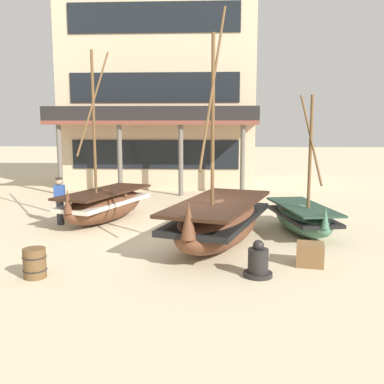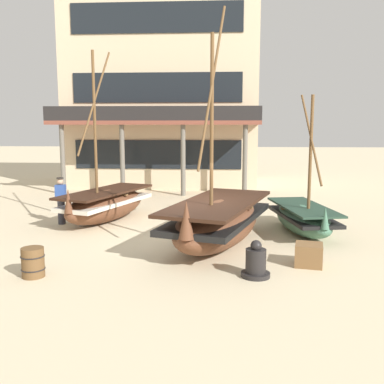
{
  "view_description": "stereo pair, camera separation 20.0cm",
  "coord_description": "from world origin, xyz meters",
  "px_view_note": "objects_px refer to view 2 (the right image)",
  "views": [
    {
      "loc": [
        0.71,
        -12.93,
        3.51
      ],
      "look_at": [
        0.0,
        1.0,
        1.4
      ],
      "focal_mm": 41.29,
      "sensor_mm": 36.0,
      "label": 1
    },
    {
      "loc": [
        0.91,
        -12.92,
        3.51
      ],
      "look_at": [
        0.0,
        1.0,
        1.4
      ],
      "focal_mm": 41.29,
      "sensor_mm": 36.0,
      "label": 2
    }
  ],
  "objects_px": {
    "fisherman_by_hull": "(61,201)",
    "capstan_winch": "(256,263)",
    "fishing_boat_near_left": "(106,204)",
    "cargo_crate": "(309,255)",
    "fishing_boat_far_right": "(303,218)",
    "harbor_building_main": "(164,92)",
    "fishing_boat_centre_large": "(218,221)",
    "wooden_barrel": "(33,262)"
  },
  "relations": [
    {
      "from": "fishing_boat_near_left",
      "to": "cargo_crate",
      "type": "distance_m",
      "value": 8.07
    },
    {
      "from": "fishing_boat_far_right",
      "to": "capstan_winch",
      "type": "xyz_separation_m",
      "value": [
        -1.86,
        -4.34,
        -0.18
      ]
    },
    {
      "from": "fishing_boat_near_left",
      "to": "fishing_boat_far_right",
      "type": "distance_m",
      "value": 7.06
    },
    {
      "from": "fisherman_by_hull",
      "to": "capstan_winch",
      "type": "distance_m",
      "value": 8.34
    },
    {
      "from": "fishing_boat_far_right",
      "to": "harbor_building_main",
      "type": "bearing_deg",
      "value": 116.26
    },
    {
      "from": "fishing_boat_near_left",
      "to": "capstan_winch",
      "type": "distance_m",
      "value": 7.67
    },
    {
      "from": "fishing_boat_far_right",
      "to": "harbor_building_main",
      "type": "height_order",
      "value": "harbor_building_main"
    },
    {
      "from": "harbor_building_main",
      "to": "fishing_boat_near_left",
      "type": "bearing_deg",
      "value": -94.16
    },
    {
      "from": "fishing_boat_far_right",
      "to": "wooden_barrel",
      "type": "distance_m",
      "value": 8.47
    },
    {
      "from": "fisherman_by_hull",
      "to": "harbor_building_main",
      "type": "relative_size",
      "value": 0.15
    },
    {
      "from": "capstan_winch",
      "to": "cargo_crate",
      "type": "distance_m",
      "value": 1.68
    },
    {
      "from": "fisherman_by_hull",
      "to": "fishing_boat_far_right",
      "type": "bearing_deg",
      "value": -5.68
    },
    {
      "from": "cargo_crate",
      "to": "harbor_building_main",
      "type": "distance_m",
      "value": 17.56
    },
    {
      "from": "fishing_boat_near_left",
      "to": "fishing_boat_centre_large",
      "type": "distance_m",
      "value": 5.19
    },
    {
      "from": "wooden_barrel",
      "to": "fishing_boat_centre_large",
      "type": "bearing_deg",
      "value": 34.96
    },
    {
      "from": "fishing_boat_centre_large",
      "to": "cargo_crate",
      "type": "xyz_separation_m",
      "value": [
        2.3,
        -1.72,
        -0.46
      ]
    },
    {
      "from": "fisherman_by_hull",
      "to": "cargo_crate",
      "type": "height_order",
      "value": "fisherman_by_hull"
    },
    {
      "from": "harbor_building_main",
      "to": "cargo_crate",
      "type": "bearing_deg",
      "value": -70.32
    },
    {
      "from": "cargo_crate",
      "to": "harbor_building_main",
      "type": "xyz_separation_m",
      "value": [
        -5.65,
        15.8,
        5.18
      ]
    },
    {
      "from": "fishing_boat_far_right",
      "to": "capstan_winch",
      "type": "bearing_deg",
      "value": -113.25
    },
    {
      "from": "capstan_winch",
      "to": "harbor_building_main",
      "type": "relative_size",
      "value": 0.08
    },
    {
      "from": "fishing_boat_near_left",
      "to": "harbor_building_main",
      "type": "relative_size",
      "value": 0.55
    },
    {
      "from": "fishing_boat_near_left",
      "to": "fisherman_by_hull",
      "type": "xyz_separation_m",
      "value": [
        -1.47,
        -0.59,
        0.19
      ]
    },
    {
      "from": "fishing_boat_centre_large",
      "to": "wooden_barrel",
      "type": "height_order",
      "value": "fishing_boat_centre_large"
    },
    {
      "from": "fishing_boat_near_left",
      "to": "harbor_building_main",
      "type": "distance_m",
      "value": 12.0
    },
    {
      "from": "fishing_boat_centre_large",
      "to": "wooden_barrel",
      "type": "relative_size",
      "value": 9.76
    },
    {
      "from": "fishing_boat_near_left",
      "to": "cargo_crate",
      "type": "relative_size",
      "value": 9.11
    },
    {
      "from": "fishing_boat_centre_large",
      "to": "fishing_boat_far_right",
      "type": "height_order",
      "value": "fishing_boat_centre_large"
    },
    {
      "from": "fishing_boat_centre_large",
      "to": "capstan_winch",
      "type": "height_order",
      "value": "fishing_boat_centre_large"
    },
    {
      "from": "fishing_boat_near_left",
      "to": "wooden_barrel",
      "type": "distance_m",
      "value": 6.12
    },
    {
      "from": "wooden_barrel",
      "to": "harbor_building_main",
      "type": "xyz_separation_m",
      "value": [
        0.94,
        17.08,
        5.11
      ]
    },
    {
      "from": "harbor_building_main",
      "to": "fisherman_by_hull",
      "type": "bearing_deg",
      "value": -101.1
    },
    {
      "from": "fishing_boat_far_right",
      "to": "wooden_barrel",
      "type": "xyz_separation_m",
      "value": [
        -7.05,
        -4.69,
        -0.17
      ]
    },
    {
      "from": "cargo_crate",
      "to": "fisherman_by_hull",
      "type": "bearing_deg",
      "value": 151.81
    },
    {
      "from": "fishing_boat_far_right",
      "to": "cargo_crate",
      "type": "height_order",
      "value": "fishing_boat_far_right"
    },
    {
      "from": "capstan_winch",
      "to": "wooden_barrel",
      "type": "xyz_separation_m",
      "value": [
        -5.19,
        -0.35,
        0.01
      ]
    },
    {
      "from": "fishing_boat_near_left",
      "to": "wooden_barrel",
      "type": "xyz_separation_m",
      "value": [
        -0.14,
        -6.12,
        -0.3
      ]
    },
    {
      "from": "fisherman_by_hull",
      "to": "capstan_winch",
      "type": "relative_size",
      "value": 1.92
    },
    {
      "from": "fishing_boat_far_right",
      "to": "wooden_barrel",
      "type": "height_order",
      "value": "fishing_boat_far_right"
    },
    {
      "from": "fishing_boat_centre_large",
      "to": "harbor_building_main",
      "type": "xyz_separation_m",
      "value": [
        -3.35,
        14.08,
        4.72
      ]
    },
    {
      "from": "fishing_boat_far_right",
      "to": "fisherman_by_hull",
      "type": "distance_m",
      "value": 8.43
    },
    {
      "from": "fishing_boat_near_left",
      "to": "capstan_winch",
      "type": "height_order",
      "value": "fishing_boat_near_left"
    }
  ]
}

